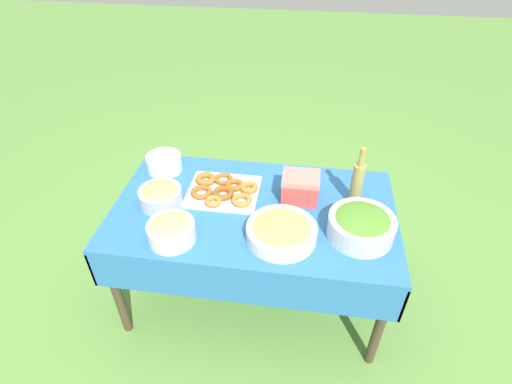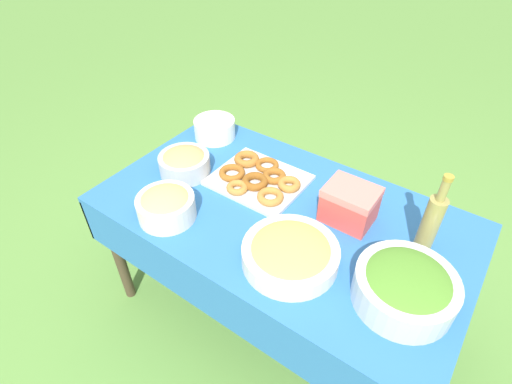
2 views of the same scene
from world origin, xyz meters
The scene contains 10 objects.
ground_plane centered at (0.00, 0.00, 0.00)m, with size 14.00×14.00×0.00m, color #609342.
picnic_table centered at (0.00, 0.00, 0.60)m, with size 1.48×0.86×0.69m.
salad_bowl centered at (-0.54, 0.13, 0.76)m, with size 0.32×0.32×0.13m.
pasta_bowl centered at (0.35, 0.29, 0.75)m, with size 0.23×0.23×0.12m.
donut_platter centered at (0.18, -0.10, 0.71)m, with size 0.39×0.34×0.05m.
plate_stack centered at (0.57, -0.27, 0.73)m, with size 0.20×0.20×0.10m.
olive_oil_bottle centered at (-0.52, -0.12, 0.82)m, with size 0.06×0.06×0.34m.
bread_bowl centered at (0.49, 0.04, 0.74)m, with size 0.22×0.22×0.11m.
fruit_bowl centered at (-0.16, 0.21, 0.73)m, with size 0.34×0.34×0.09m.
cooler_box centered at (-0.23, -0.11, 0.76)m, with size 0.19×0.16×0.15m.
Camera 2 is at (-0.60, 1.02, 1.78)m, focal length 28.00 mm.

